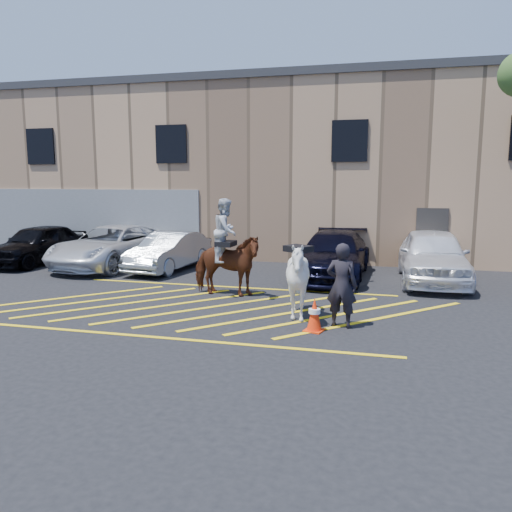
% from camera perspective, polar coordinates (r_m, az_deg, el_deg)
% --- Properties ---
extents(ground, '(90.00, 90.00, 0.00)m').
position_cam_1_polar(ground, '(13.01, -5.23, -5.61)').
color(ground, black).
rests_on(ground, ground).
extents(car_black_suv, '(2.12, 4.56, 1.51)m').
position_cam_1_polar(car_black_suv, '(20.90, -23.64, 1.26)').
color(car_black_suv, black).
rests_on(car_black_suv, ground).
extents(car_white_pickup, '(3.20, 5.74, 1.52)m').
position_cam_1_polar(car_white_pickup, '(19.24, -16.07, 1.08)').
color(car_white_pickup, silver).
rests_on(car_white_pickup, ground).
extents(car_silver_sedan, '(1.90, 4.21, 1.34)m').
position_cam_1_polar(car_silver_sedan, '(18.09, -9.87, 0.54)').
color(car_silver_sedan, '#979EA5').
rests_on(car_silver_sedan, ground).
extents(car_blue_suv, '(2.35, 5.29, 1.51)m').
position_cam_1_polar(car_blue_suv, '(16.63, 8.82, 0.13)').
color(car_blue_suv, black).
rests_on(car_blue_suv, ground).
extents(car_white_suv, '(2.00, 4.94, 1.68)m').
position_cam_1_polar(car_white_suv, '(16.65, 19.53, 0.04)').
color(car_white_suv, white).
rests_on(car_white_suv, ground).
extents(handler, '(0.74, 0.55, 1.87)m').
position_cam_1_polar(handler, '(11.04, 9.76, -3.33)').
color(handler, black).
rests_on(handler, ground).
extents(warehouse, '(32.42, 10.20, 7.30)m').
position_cam_1_polar(warehouse, '(24.25, 4.09, 9.78)').
color(warehouse, tan).
rests_on(warehouse, ground).
extents(hatching_zone, '(12.60, 5.12, 0.01)m').
position_cam_1_polar(hatching_zone, '(12.74, -5.67, -5.90)').
color(hatching_zone, yellow).
rests_on(hatching_zone, ground).
extents(mounted_bay, '(2.11, 1.06, 2.71)m').
position_cam_1_polar(mounted_bay, '(13.81, -3.44, -0.11)').
color(mounted_bay, '#582414').
rests_on(mounted_bay, ground).
extents(saddled_white, '(2.17, 2.22, 1.85)m').
position_cam_1_polar(saddled_white, '(11.60, 4.82, -2.66)').
color(saddled_white, white).
rests_on(saddled_white, ground).
extents(traffic_cone, '(0.47, 0.47, 0.73)m').
position_cam_1_polar(traffic_cone, '(10.79, 6.69, -6.65)').
color(traffic_cone, '#F9350A').
rests_on(traffic_cone, ground).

